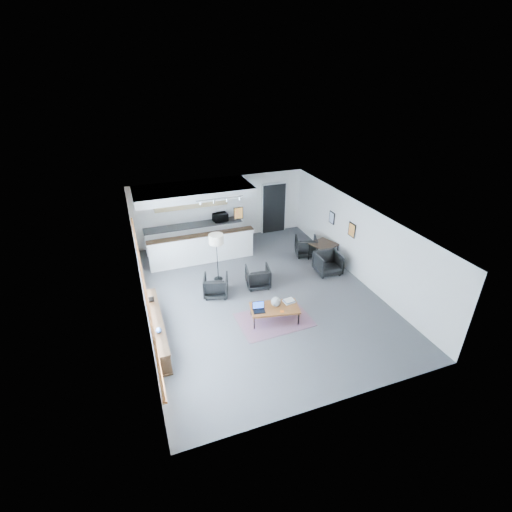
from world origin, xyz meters
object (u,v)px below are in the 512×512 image
object	(u,v)px
dining_chair_near	(328,264)
armchair_left	(216,285)
laptop	(259,308)
book_stack	(289,301)
floor_lamp	(216,241)
dining_table	(324,245)
armchair_right	(258,276)
microwave	(220,216)
ceramic_pot	(276,302)
coffee_table	(274,308)
dining_chair_far	(306,247)

from	to	relation	value
dining_chair_near	armchair_left	bearing A→B (deg)	-177.11
laptop	book_stack	distance (m)	0.96
armchair_left	dining_chair_near	size ratio (longest dim) A/B	1.06
floor_lamp	dining_table	bearing A→B (deg)	-0.53
laptop	floor_lamp	bearing A→B (deg)	109.75
armchair_right	microwave	distance (m)	3.72
floor_lamp	ceramic_pot	bearing A→B (deg)	-69.63
dining_table	dining_chair_near	world-z (taller)	dining_chair_near
dining_table	armchair_right	bearing A→B (deg)	-164.20
floor_lamp	armchair_left	bearing A→B (deg)	-108.88
ceramic_pot	armchair_right	world-z (taller)	armchair_right
coffee_table	armchair_right	world-z (taller)	armchair_right
laptop	dining_table	world-z (taller)	dining_table
laptop	dining_table	bearing A→B (deg)	46.94
coffee_table	dining_chair_near	xyz separation A→B (m)	(2.77, 1.81, -0.05)
floor_lamp	dining_table	world-z (taller)	floor_lamp
ceramic_pot	dining_chair_far	xyz separation A→B (m)	(2.62, 3.25, -0.24)
dining_table	armchair_left	bearing A→B (deg)	-168.75
laptop	dining_chair_far	bearing A→B (deg)	56.17
coffee_table	dining_chair_near	distance (m)	3.31
armchair_left	microwave	size ratio (longest dim) A/B	1.35
armchair_left	dining_chair_near	world-z (taller)	armchair_left
coffee_table	microwave	xyz separation A→B (m)	(-0.04, 5.51, 0.71)
ceramic_pot	dining_chair_near	bearing A→B (deg)	32.91
book_stack	ceramic_pot	bearing A→B (deg)	-176.38
book_stack	armchair_left	xyz separation A→B (m)	(-1.72, 1.74, -0.11)
dining_table	floor_lamp	bearing A→B (deg)	179.47
laptop	dining_chair_far	xyz separation A→B (m)	(3.15, 3.28, -0.17)
armchair_left	dining_chair_near	xyz separation A→B (m)	(4.00, -0.02, -0.02)
laptop	book_stack	bearing A→B (deg)	13.22
ceramic_pot	armchair_right	distance (m)	1.83
armchair_right	floor_lamp	size ratio (longest dim) A/B	0.46
ceramic_pot	dining_chair_far	distance (m)	4.18
laptop	dining_chair_far	distance (m)	4.55
microwave	armchair_left	bearing A→B (deg)	-115.71
laptop	armchair_right	world-z (taller)	armchair_right
book_stack	floor_lamp	distance (m)	3.14
dining_chair_near	ceramic_pot	bearing A→B (deg)	-143.95
book_stack	dining_table	size ratio (longest dim) A/B	0.32
dining_chair_far	dining_chair_near	bearing A→B (deg)	112.27
laptop	ceramic_pot	bearing A→B (deg)	12.85
armchair_right	dining_chair_near	xyz separation A→B (m)	(2.58, -0.06, -0.02)
coffee_table	dining_chair_near	world-z (taller)	dining_chair_near
coffee_table	microwave	size ratio (longest dim) A/B	2.63
coffee_table	armchair_left	bearing A→B (deg)	135.32
dining_chair_near	book_stack	bearing A→B (deg)	-139.75
coffee_table	laptop	distance (m)	0.48
dining_chair_far	ceramic_pot	bearing A→B (deg)	70.11
floor_lamp	microwave	size ratio (longest dim) A/B	2.97
dining_chair_far	microwave	world-z (taller)	microwave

